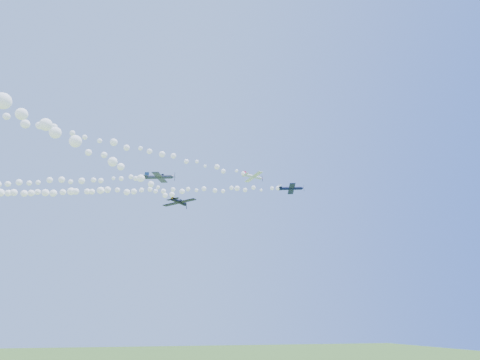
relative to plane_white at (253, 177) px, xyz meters
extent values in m
cylinder|color=white|center=(-0.19, -0.07, -0.01)|extent=(5.15, 3.43, 0.89)
cone|color=white|center=(2.59, 1.00, 0.06)|extent=(0.94, 0.96, 0.75)
cone|color=#C5163F|center=(2.97, 1.15, 0.07)|extent=(0.37, 0.36, 0.26)
cube|color=black|center=(2.87, 1.11, 0.06)|extent=(0.22, 0.37, 1.74)
cube|color=white|center=(0.03, -0.01, -0.11)|extent=(3.68, 6.76, 1.21)
cube|color=white|center=(-2.50, -0.96, -0.02)|extent=(1.57, 2.49, 0.46)
cube|color=#C5163F|center=(-2.60, -0.92, 0.48)|extent=(0.92, 0.54, 1.12)
sphere|color=black|center=(0.51, 0.25, 0.35)|extent=(0.90, 0.94, 0.77)
cylinder|color=#0D123A|center=(10.91, 0.75, -2.28)|extent=(6.29, 2.05, 0.93)
cone|color=#0D123A|center=(14.16, -0.17, -2.25)|extent=(0.88, 0.96, 0.84)
cone|color=white|center=(14.61, -0.29, -2.25)|extent=(0.36, 0.35, 0.29)
cube|color=black|center=(14.49, -0.26, -2.25)|extent=(0.12, 0.32, 1.98)
cube|color=#0D123A|center=(11.16, 0.67, -2.40)|extent=(3.59, 7.81, 0.80)
cube|color=#0D123A|center=(8.21, 1.52, -2.25)|extent=(1.58, 2.84, 0.31)
cube|color=white|center=(8.14, 1.59, -1.68)|extent=(0.99, 0.46, 1.26)
sphere|color=black|center=(11.76, 0.54, -1.88)|extent=(0.93, 0.98, 0.81)
cylinder|color=#35394D|center=(-25.28, -5.90, -4.42)|extent=(6.41, 3.19, 0.98)
cone|color=#35394D|center=(-21.96, -7.07, -4.46)|extent=(1.03, 1.09, 0.88)
cone|color=navy|center=(-21.50, -7.23, -4.46)|extent=(0.42, 0.40, 0.31)
cube|color=black|center=(-21.62, -7.19, -4.46)|extent=(0.10, 0.22, 2.07)
cube|color=#35394D|center=(-25.03, -5.99, -4.55)|extent=(4.20, 8.11, 0.40)
cube|color=#35394D|center=(-28.05, -4.93, -4.33)|extent=(1.81, 2.97, 0.18)
cube|color=navy|center=(-28.13, -4.92, -3.73)|extent=(1.01, 0.47, 1.31)
sphere|color=black|center=(-24.41, -6.22, -4.02)|extent=(1.00, 1.02, 0.81)
cylinder|color=black|center=(-22.00, -26.61, -16.24)|extent=(2.91, 4.98, 1.13)
cone|color=black|center=(-20.51, -24.26, -16.02)|extent=(0.91, 0.88, 0.74)
cone|color=gold|center=(-20.31, -23.94, -15.99)|extent=(0.34, 0.35, 0.26)
cube|color=black|center=(-20.36, -24.02, -16.00)|extent=(0.35, 0.11, 1.63)
cube|color=black|center=(-21.87, -26.43, -16.33)|extent=(6.00, 4.51, 0.94)
cube|color=black|center=(-23.24, -28.56, -16.38)|extent=(2.26, 1.82, 0.38)
cube|color=gold|center=(-23.34, -28.62, -15.92)|extent=(0.64, 0.73, 1.09)
sphere|color=black|center=(-21.66, -26.00, -15.86)|extent=(0.93, 0.86, 0.73)
camera|label=1|loc=(-28.22, -98.25, -37.07)|focal=30.00mm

